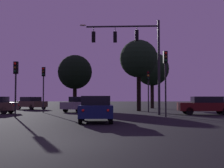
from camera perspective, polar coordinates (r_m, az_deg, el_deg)
ground_plane at (r=34.18m, az=-3.19°, el=-4.97°), size 168.00×168.00×0.00m
traffic_signal_mast_arm at (r=25.53m, az=4.25°, el=6.77°), size 6.72×0.71×7.89m
traffic_light_corner_left at (r=29.53m, az=6.84°, el=0.21°), size 0.33×0.37×4.01m
traffic_light_corner_right at (r=22.85m, az=10.02°, el=2.50°), size 0.33×0.37×4.89m
traffic_light_median at (r=29.94m, az=-12.77°, el=0.69°), size 0.32×0.36×4.38m
traffic_light_far_side at (r=23.09m, az=-17.66°, el=1.16°), size 0.33×0.37×4.05m
car_nearside_lane at (r=17.69m, az=-3.05°, el=-4.61°), size 1.95×4.07×1.52m
car_crossing_left at (r=26.87m, az=17.17°, el=-3.81°), size 4.62×2.03×1.52m
car_far_lane at (r=30.75m, az=-5.78°, el=-3.75°), size 3.90×4.65×1.52m
car_parked_lot at (r=38.16m, az=-14.96°, el=-3.45°), size 4.27×4.14×1.52m
tree_behind_sign at (r=41.05m, az=7.53°, el=2.81°), size 4.52×4.52×7.56m
tree_left_far at (r=38.44m, az=-6.98°, el=2.21°), size 4.30×4.30×6.81m
tree_center_horizon at (r=32.78m, az=5.03°, el=4.69°), size 4.06×4.06×7.65m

